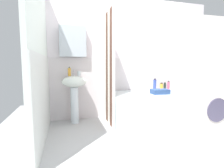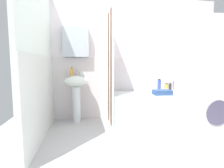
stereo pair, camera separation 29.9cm
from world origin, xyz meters
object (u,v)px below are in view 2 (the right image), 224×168
Objects in this scene: conditioner_bottle at (159,85)px; shampoo_bottle at (166,87)px; lotion_bottle at (170,87)px; towel_folded at (162,92)px; sink at (76,88)px; toothbrush_cup at (81,73)px; washer_dryer_stack at (204,81)px; bathtub at (150,107)px; soap_dispenser at (72,72)px; body_wash_bottle at (174,86)px.

shampoo_bottle is at bearing -0.62° from conditioner_bottle.
lotion_bottle reaches higher than towel_folded.
sink is 5.96× the size of lotion_bottle.
shampoo_bottle is at bearing 0.93° from toothbrush_cup.
conditioner_bottle is 1.19m from washer_dryer_stack.
conditioner_bottle is at bearing 97.11° from washer_dryer_stack.
sink is at bearing 149.38° from washer_dryer_stack.
towel_folded is (0.13, -0.23, 0.31)m from bathtub.
soap_dispenser reaches higher than shampoo_bottle.
towel_folded is at bearing -19.21° from toothbrush_cup.
soap_dispenser is (-0.08, 0.05, 0.30)m from sink.
washer_dryer_stack is (1.71, -1.14, -0.07)m from toothbrush_cup.
bathtub is at bearing -151.52° from lotion_bottle.
shampoo_bottle is 0.61× the size of conditioner_bottle.
body_wash_bottle is 0.74m from towel_folded.
soap_dispenser is 0.54× the size of towel_folded.
bathtub is 0.80m from body_wash_bottle.
shampoo_bottle is (1.73, 0.03, -0.29)m from toothbrush_cup.
bathtub is 0.57m from conditioner_bottle.
toothbrush_cup is 1.84m from lotion_bottle.
towel_folded is at bearing -15.56° from sink.
washer_dryer_stack reaches higher than soap_dispenser.
washer_dryer_stack reaches higher than bathtub.
soap_dispenser is 1.93m from shampoo_bottle.
bathtub is at bearing -9.18° from soap_dispenser.
sink reaches higher than lotion_bottle.
washer_dryer_stack is (0.45, -0.88, 0.57)m from bathtub.
shampoo_bottle is (1.82, 0.10, -0.02)m from sink.
toothbrush_cup is (0.17, 0.03, -0.03)m from soap_dispenser.
sink reaches higher than body_wash_bottle.
toothbrush_cup is 0.57× the size of shampoo_bottle.
soap_dispenser is 0.11× the size of bathtub.
body_wash_bottle is (1.91, 0.05, -0.28)m from toothbrush_cup.
shampoo_bottle is 1.19m from washer_dryer_stack.
soap_dispenser is at bearing 149.40° from washer_dryer_stack.
body_wash_bottle is at bearing 2.17° from soap_dispenser.
towel_folded is 0.77m from washer_dryer_stack.
towel_folded is at bearing -60.21° from bathtub.
sink reaches higher than towel_folded.
conditioner_bottle is 0.76× the size of towel_folded.
sink is 3.68× the size of conditioner_bottle.
bathtub is 10.27× the size of lotion_bottle.
washer_dryer_stack is at bearing -64.19° from towel_folded.
conditioner_bottle is at bearing -178.02° from lotion_bottle.
washer_dryer_stack is (-0.20, -1.19, 0.21)m from body_wash_bottle.
toothbrush_cup reaches higher than shampoo_bottle.
shampoo_bottle is at bearing 3.12° from sink.
sink is 0.32m from soap_dispenser.
sink reaches higher than bathtub.
washer_dryer_stack reaches higher than body_wash_bottle.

